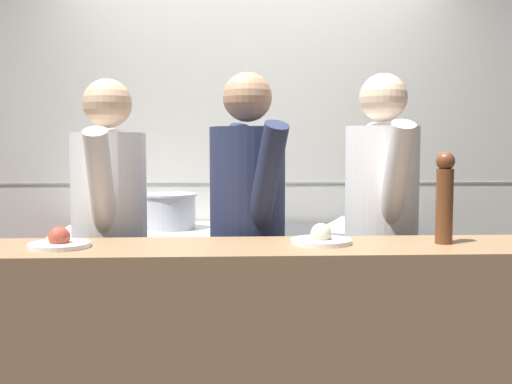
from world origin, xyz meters
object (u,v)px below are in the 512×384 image
plated_dish_appetiser (321,238)px  mixing_bowl_steel (343,223)px  oven_range (159,305)px  chef_sous (248,237)px  pepper_mill (445,196)px  chef_head_cook (110,241)px  chef_line (381,233)px  plated_dish_main (59,242)px  stock_pot (170,210)px

plated_dish_appetiser → mixing_bowl_steel: bearing=74.9°
oven_range → chef_sous: 1.00m
pepper_mill → chef_sous: bearing=148.4°
chef_sous → chef_head_cook: bearing=158.8°
mixing_bowl_steel → chef_line: bearing=-82.7°
plated_dish_main → chef_line: bearing=22.3°
oven_range → plated_dish_main: plated_dish_main is taller
plated_dish_main → pepper_mill: (1.50, 0.02, 0.17)m
mixing_bowl_steel → stock_pot: bearing=178.3°
oven_range → chef_line: 1.41m
plated_dish_main → mixing_bowl_steel: bearing=41.4°
chef_sous → chef_line: chef_line is taller
mixing_bowl_steel → chef_head_cook: bearing=-151.9°
oven_range → plated_dish_appetiser: bearing=-55.7°
mixing_bowl_steel → oven_range: bearing=178.8°
oven_range → plated_dish_appetiser: plated_dish_appetiser is taller
oven_range → stock_pot: 0.57m
stock_pot → plated_dish_appetiser: size_ratio=1.32×
chef_line → oven_range: bearing=151.2°
plated_dish_appetiser → plated_dish_main: bearing=-177.7°
mixing_bowl_steel → plated_dish_main: bearing=-138.6°
stock_pot → plated_dish_main: (-0.31, -1.20, 0.01)m
oven_range → mixing_bowl_steel: (1.09, -0.02, 0.49)m
stock_pot → plated_dish_appetiser: bearing=-58.3°
stock_pot → plated_dish_main: bearing=-104.3°
oven_range → chef_head_cook: 0.85m
stock_pot → chef_sous: bearing=-58.4°
chef_sous → oven_range: bearing=106.2°
stock_pot → chef_line: size_ratio=0.18×
plated_dish_main → chef_head_cook: 0.52m
chef_line → chef_head_cook: bearing=-178.1°
plated_dish_main → chef_head_cook: (0.09, 0.51, -0.08)m
chef_head_cook → plated_dish_main: bearing=-102.3°
oven_range → chef_sous: (0.50, -0.70, 0.51)m
oven_range → plated_dish_main: 1.34m
pepper_mill → chef_sous: size_ratio=0.21×
plated_dish_main → chef_sous: 0.89m
oven_range → chef_sous: size_ratio=0.64×
stock_pot → chef_line: bearing=-29.7°
mixing_bowl_steel → chef_sous: bearing=-130.8°
oven_range → stock_pot: size_ratio=3.48×
oven_range → pepper_mill: size_ratio=3.05×
oven_range → chef_sous: bearing=-54.2°
oven_range → mixing_bowl_steel: size_ratio=3.84×
stock_pot → chef_sous: chef_sous is taller
plated_dish_main → chef_line: (1.40, 0.57, -0.06)m
mixing_bowl_steel → plated_dish_main: (-1.32, -1.16, 0.09)m
stock_pot → chef_head_cook: (-0.21, -0.69, -0.07)m
mixing_bowl_steel → chef_sous: 0.89m
mixing_bowl_steel → plated_dish_main: 1.76m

